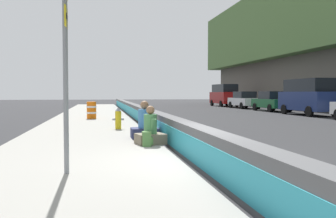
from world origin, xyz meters
TOP-DOWN VIEW (x-y plane):
  - ground_plane at (0.00, 0.00)m, footprint 160.00×160.00m
  - sidewalk_strip at (0.00, 2.65)m, footprint 80.00×4.40m
  - jersey_barrier at (0.00, 0.00)m, footprint 76.00×0.45m
  - route_sign_post at (-0.74, 2.75)m, footprint 0.44×0.09m
  - fire_hydrant at (7.42, 1.45)m, footprint 0.26×0.46m
  - seated_person_foreground at (2.86, 0.75)m, footprint 0.81×0.90m
  - seated_person_middle at (4.29, 0.75)m, footprint 0.76×0.86m
  - backpack at (2.42, 0.91)m, footprint 0.32×0.28m
  - construction_barrel at (13.71, 2.63)m, footprint 0.54×0.54m
  - parked_car_fourth at (16.52, -12.28)m, footprint 5.14×2.19m
  - parked_car_midline at (22.34, -12.32)m, footprint 4.53×2.01m
  - parked_car_far at (28.39, -12.23)m, footprint 4.56×2.07m
  - parked_car_farther at (34.30, -12.12)m, footprint 5.14×2.18m

SIDE VIEW (x-z plane):
  - ground_plane at x=0.00m, z-range 0.00..0.00m
  - sidewalk_strip at x=0.00m, z-range 0.00..0.14m
  - backpack at x=2.42m, z-range 0.13..0.53m
  - jersey_barrier at x=0.00m, z-range 0.00..0.85m
  - seated_person_foreground at x=2.86m, z-range -0.06..1.02m
  - seated_person_middle at x=4.29m, z-range -0.08..1.11m
  - fire_hydrant at x=7.42m, z-range 0.15..1.03m
  - construction_barrel at x=13.71m, z-range 0.14..1.09m
  - parked_car_midline at x=22.34m, z-range 0.01..1.72m
  - parked_car_far at x=28.39m, z-range 0.01..1.72m
  - parked_car_fourth at x=16.52m, z-range 0.07..2.63m
  - parked_car_farther at x=34.30m, z-range 0.07..2.63m
  - route_sign_post at x=-0.74m, z-range 0.41..4.01m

